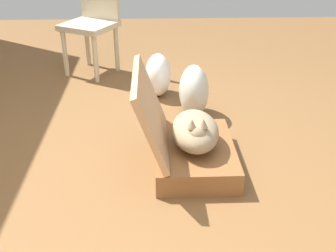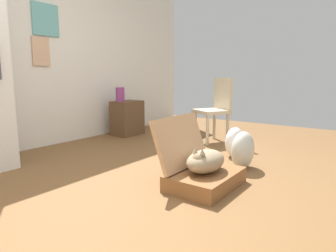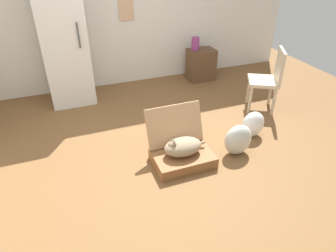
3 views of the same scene
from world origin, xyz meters
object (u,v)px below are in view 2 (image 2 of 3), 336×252
at_px(cat, 205,161).
at_px(side_table, 127,118).
at_px(plastic_bag_clear, 235,142).
at_px(vase_tall, 120,94).
at_px(chair, 216,107).
at_px(suitcase_base, 205,179).
at_px(plastic_bag_white, 243,150).

relative_size(cat, side_table, 0.93).
height_order(cat, plastic_bag_clear, cat).
bearing_deg(plastic_bag_clear, vase_tall, 87.25).
bearing_deg(cat, plastic_bag_clear, 10.51).
bearing_deg(chair, suitcase_base, -35.87).
bearing_deg(cat, side_table, 59.13).
distance_m(cat, vase_tall, 2.54).
bearing_deg(plastic_bag_clear, plastic_bag_white, -146.41).
distance_m(cat, side_table, 2.54).
xyz_separation_m(plastic_bag_clear, vase_tall, (0.10, 2.01, 0.49)).
xyz_separation_m(plastic_bag_white, chair, (1.00, 0.84, 0.31)).
xyz_separation_m(cat, chair, (1.70, 0.78, 0.27)).
bearing_deg(cat, plastic_bag_white, -4.77).
xyz_separation_m(vase_tall, chair, (0.51, -1.43, -0.16)).
height_order(cat, plastic_bag_white, plastic_bag_white).
xyz_separation_m(suitcase_base, vase_tall, (1.18, 2.21, 0.60)).
bearing_deg(suitcase_base, chair, 24.76).
relative_size(plastic_bag_white, chair, 0.42).
bearing_deg(plastic_bag_white, suitcase_base, 175.21).
xyz_separation_m(side_table, vase_tall, (-0.12, 0.03, 0.39)).
height_order(suitcase_base, plastic_bag_clear, plastic_bag_clear).
relative_size(side_table, vase_tall, 2.50).
distance_m(plastic_bag_clear, vase_tall, 2.07).
height_order(suitcase_base, side_table, side_table).
bearing_deg(plastic_bag_white, chair, 39.90).
relative_size(plastic_bag_clear, chair, 0.38).
distance_m(suitcase_base, chair, 1.91).
bearing_deg(plastic_bag_clear, chair, 43.43).
height_order(suitcase_base, cat, cat).
height_order(plastic_bag_clear, side_table, side_table).
xyz_separation_m(cat, side_table, (1.30, 2.18, 0.04)).
height_order(cat, side_table, side_table).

